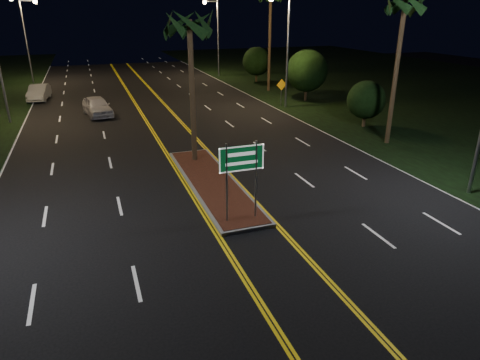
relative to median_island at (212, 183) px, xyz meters
name	(u,v)px	position (x,y,z in m)	size (l,w,h in m)	color
ground	(269,257)	(0.00, -7.00, -0.08)	(120.00, 120.00, 0.00)	black
grass_right	(434,89)	(30.00, 18.00, -0.08)	(40.00, 110.00, 0.01)	black
median_island	(212,183)	(0.00, 0.00, 0.00)	(2.25, 10.25, 0.17)	gray
highway_sign	(242,166)	(0.00, -4.20, 2.32)	(1.80, 0.08, 3.20)	gray
streetlight_left_mid	(0,44)	(-10.61, 17.00, 5.57)	(1.91, 0.44, 9.00)	gray
streetlight_left_far	(28,31)	(-10.61, 37.00, 5.57)	(1.91, 0.44, 9.00)	gray
streetlight_right_mid	(284,39)	(10.61, 15.00, 5.57)	(1.91, 0.44, 9.00)	gray
streetlight_right_far	(215,29)	(10.61, 35.00, 5.57)	(1.91, 0.44, 9.00)	gray
palm_median	(189,24)	(0.00, 3.50, 7.19)	(2.40, 2.40, 8.30)	#382819
palm_right_near	(405,5)	(12.50, 3.00, 8.13)	(2.40, 2.40, 9.30)	#382819
shrub_near	(366,100)	(13.50, 7.00, 1.86)	(2.70, 2.70, 3.30)	#382819
shrub_mid	(307,71)	(14.00, 17.00, 2.64)	(3.78, 3.78, 4.62)	#382819
shrub_far	(257,61)	(13.80, 29.00, 2.25)	(3.24, 3.24, 3.96)	#382819
car_near	(97,105)	(-4.61, 17.11, 0.80)	(2.27, 5.31, 1.77)	silver
car_far	(39,91)	(-9.50, 25.58, 0.75)	(2.14, 4.99, 1.66)	#B4B8BE
warning_sign	(281,89)	(10.85, 15.64, 1.42)	(0.97, 0.14, 2.33)	gray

